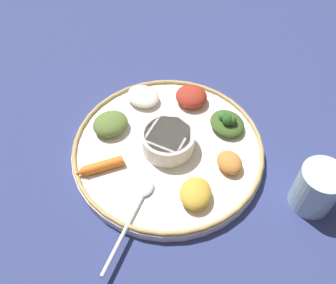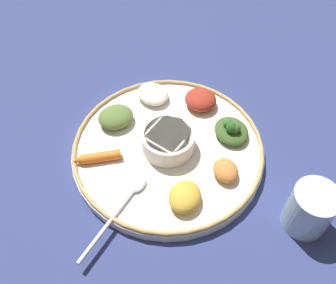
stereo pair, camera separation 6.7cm
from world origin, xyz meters
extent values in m
plane|color=navy|center=(0.00, 0.00, 0.00)|extent=(2.40, 2.40, 0.00)
cylinder|color=white|center=(0.00, 0.00, 0.01)|extent=(0.35, 0.35, 0.02)
torus|color=tan|center=(0.00, 0.00, 0.02)|extent=(0.35, 0.35, 0.01)
cylinder|color=silver|center=(0.00, 0.00, 0.04)|extent=(0.10, 0.10, 0.04)
cylinder|color=brown|center=(0.00, 0.00, 0.06)|extent=(0.09, 0.09, 0.01)
ellipsoid|color=silver|center=(0.04, -0.09, 0.02)|extent=(0.04, 0.04, 0.01)
cylinder|color=silver|center=(0.08, -0.17, 0.02)|extent=(0.07, 0.13, 0.01)
ellipsoid|color=#385623|center=(0.04, 0.12, 0.03)|extent=(0.08, 0.07, 0.02)
sphere|color=#385623|center=(0.05, 0.12, 0.05)|extent=(0.02, 0.02, 0.02)
sphere|color=#2D6628|center=(0.03, 0.11, 0.05)|extent=(0.02, 0.02, 0.02)
sphere|color=#23511E|center=(0.04, 0.11, 0.05)|extent=(0.02, 0.02, 0.02)
cylinder|color=orange|center=(-0.04, -0.12, 0.03)|extent=(0.04, 0.07, 0.02)
cone|color=orange|center=(-0.06, -0.16, 0.03)|extent=(0.02, 0.02, 0.02)
ellipsoid|color=maroon|center=(-0.06, 0.11, 0.03)|extent=(0.08, 0.08, 0.03)
ellipsoid|color=silver|center=(-0.12, 0.04, 0.03)|extent=(0.08, 0.07, 0.02)
ellipsoid|color=#C67A38|center=(0.10, 0.05, 0.03)|extent=(0.06, 0.05, 0.03)
ellipsoid|color=gold|center=(0.11, -0.04, 0.03)|extent=(0.08, 0.08, 0.03)
ellipsoid|color=#567033|center=(-0.11, -0.05, 0.03)|extent=(0.07, 0.07, 0.03)
cylinder|color=silver|center=(0.24, 0.11, 0.04)|extent=(0.07, 0.07, 0.09)
cylinder|color=tan|center=(0.24, 0.11, 0.01)|extent=(0.06, 0.06, 0.03)
camera|label=1|loc=(0.31, -0.28, 0.57)|focal=39.62mm
camera|label=2|loc=(0.35, -0.22, 0.57)|focal=39.62mm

